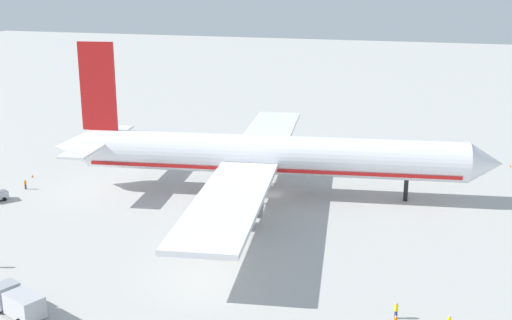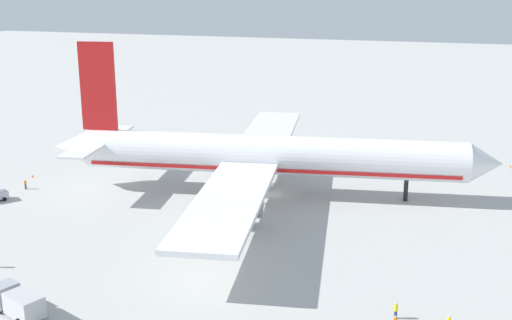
# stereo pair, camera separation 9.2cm
# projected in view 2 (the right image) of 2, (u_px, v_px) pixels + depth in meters

# --- Properties ---
(ground_plane) EXTENTS (600.00, 600.00, 0.00)m
(ground_plane) POSITION_uv_depth(u_px,v_px,m) (271.00, 194.00, 104.59)
(ground_plane) COLOR #B2B2AD
(airliner) EXTENTS (73.15, 77.18, 24.50)m
(airliner) POSITION_uv_depth(u_px,v_px,m) (263.00, 156.00, 102.98)
(airliner) COLOR white
(airliner) RESTS_ON ground
(service_truck_3) EXTENTS (7.24, 4.73, 2.81)m
(service_truck_3) POSITION_uv_depth(u_px,v_px,m) (18.00, 301.00, 66.01)
(service_truck_3) COLOR #999EA5
(service_truck_3) RESTS_ON ground
(baggage_cart_1) EXTENTS (3.56, 1.81, 1.17)m
(baggage_cart_1) POSITION_uv_depth(u_px,v_px,m) (280.00, 130.00, 147.42)
(baggage_cart_1) COLOR #26598C
(baggage_cart_1) RESTS_ON ground
(baggage_cart_2) EXTENTS (3.06, 2.56, 1.30)m
(baggage_cart_2) POSITION_uv_depth(u_px,v_px,m) (460.00, 147.00, 132.21)
(baggage_cart_2) COLOR #595B60
(baggage_cart_2) RESTS_ON ground
(ground_worker_0) EXTENTS (0.57, 0.57, 1.65)m
(ground_worker_0) POSITION_uv_depth(u_px,v_px,m) (25.00, 184.00, 107.05)
(ground_worker_0) COLOR #3F3F47
(ground_worker_0) RESTS_ON ground
(ground_worker_3) EXTENTS (0.56, 0.56, 1.77)m
(ground_worker_3) POSITION_uv_depth(u_px,v_px,m) (396.00, 310.00, 65.54)
(ground_worker_3) COLOR navy
(ground_worker_3) RESTS_ON ground
(traffic_cone_0) EXTENTS (0.36, 0.36, 0.55)m
(traffic_cone_0) POSITION_uv_depth(u_px,v_px,m) (32.00, 176.00, 113.75)
(traffic_cone_0) COLOR orange
(traffic_cone_0) RESTS_ON ground
(traffic_cone_1) EXTENTS (0.36, 0.36, 0.55)m
(traffic_cone_1) POSITION_uv_depth(u_px,v_px,m) (510.00, 166.00, 120.07)
(traffic_cone_1) COLOR orange
(traffic_cone_1) RESTS_ON ground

